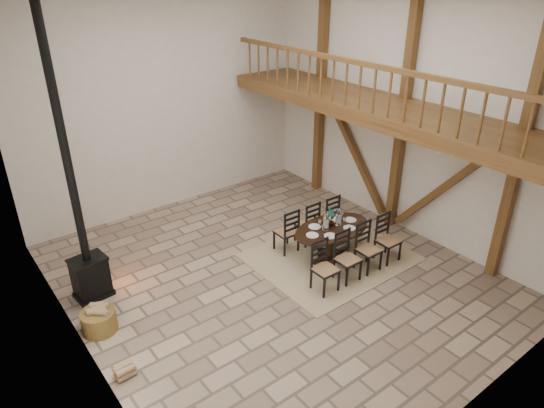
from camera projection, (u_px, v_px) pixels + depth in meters
ground at (274, 275)px, 9.29m from camera, size 8.00×8.00×0.00m
room_shell at (327, 111)px, 8.59m from camera, size 7.02×8.02×5.01m
rug at (330, 257)px, 9.85m from camera, size 3.00×2.50×0.02m
dining_table at (334, 244)px, 9.63m from camera, size 2.09×1.90×1.09m
wood_stove at (83, 241)px, 8.22m from camera, size 0.65×0.53×5.00m
log_basket at (99, 320)px, 7.83m from camera, size 0.56×0.56×0.46m
log_stack at (125, 371)px, 6.99m from camera, size 0.29×0.21×0.20m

